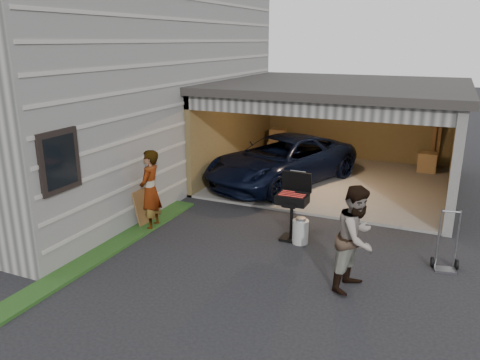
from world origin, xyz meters
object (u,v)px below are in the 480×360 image
Objects in this scene: woman at (150,190)px; man at (356,238)px; minivan at (282,162)px; plywood_panel at (146,206)px; hand_truck at (446,258)px; bbq_grill at (293,201)px; propane_tank at (300,232)px.

woman is 4.64m from man.
minivan is at bearing 149.24° from woman.
hand_truck reaches higher than plywood_panel.
bbq_grill is 3.37m from plywood_panel.
woman is at bearing -166.25° from bbq_grill.
minivan is 4.44m from plywood_panel.
propane_tank is (0.23, -0.13, -0.59)m from bbq_grill.
hand_truck is at bearing -0.59° from propane_tank.
man reaches higher than minivan.
woman reaches higher than plywood_panel.
bbq_grill reaches higher than minivan.
bbq_grill is at bearing 61.13° from man.
minivan is 2.71× the size of woman.
woman reaches higher than minivan.
bbq_grill is (1.46, -3.52, 0.17)m from minivan.
woman is at bearing -36.71° from plywood_panel.
hand_truck is (2.99, -0.16, -0.62)m from bbq_grill.
bbq_grill is 3.06m from hand_truck.
hand_truck is at bearing -3.06° from bbq_grill.
hand_truck is at bearing 84.57° from woman.
minivan is 5.80m from hand_truck.
minivan is 2.69× the size of man.
hand_truck is (2.76, -0.03, -0.03)m from propane_tank.
woman is at bearing 175.94° from hand_truck.
man reaches higher than bbq_grill.
propane_tank is at bearing -44.06° from minivan.
man is 1.60× the size of hand_truck.
woman is 0.61m from plywood_panel.
plywood_panel is at bearing -171.21° from bbq_grill.
hand_truck is (5.99, 0.57, -0.68)m from woman.
woman is 3.58× the size of propane_tank.
plywood_panel reaches higher than propane_tank.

